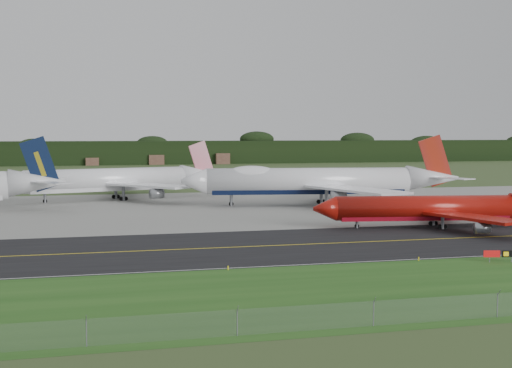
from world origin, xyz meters
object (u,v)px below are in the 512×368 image
object	(u,v)px
jet_ba_747	(318,181)
taxiway_sign	(501,254)
jet_star_tail	(119,180)
jet_red_737	(438,209)

from	to	relation	value
jet_ba_747	taxiway_sign	size ratio (longest dim) A/B	14.32
jet_ba_747	jet_star_tail	distance (m)	49.99
jet_ba_747	taxiway_sign	world-z (taller)	jet_ba_747
taxiway_sign	jet_star_tail	bearing A→B (deg)	113.41
jet_ba_747	jet_red_737	distance (m)	41.23
jet_star_tail	taxiway_sign	size ratio (longest dim) A/B	12.15
jet_ba_747	jet_red_737	bearing A→B (deg)	-78.68
jet_red_737	jet_star_tail	world-z (taller)	jet_star_tail
jet_star_tail	taxiway_sign	world-z (taller)	jet_star_tail
jet_ba_747	jet_red_737	world-z (taller)	jet_ba_747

